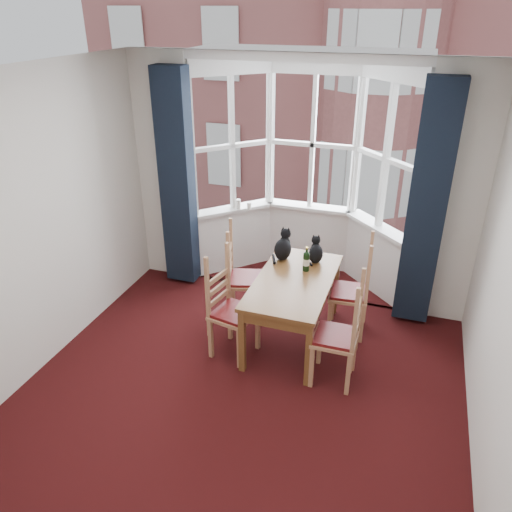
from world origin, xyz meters
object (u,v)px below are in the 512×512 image
at_px(wine_bottle, 306,260).
at_px(candle_tall, 238,204).
at_px(chair_right_far, 357,294).
at_px(chair_left_near, 226,311).
at_px(dining_table, 294,287).
at_px(cat_left, 283,247).
at_px(candle_short, 249,206).
at_px(cat_right, 316,252).
at_px(chair_left_far, 238,280).
at_px(chair_right_near, 345,340).

height_order(wine_bottle, candle_tall, wine_bottle).
height_order(chair_right_far, candle_tall, candle_tall).
bearing_deg(wine_bottle, chair_left_near, -136.58).
xyz_separation_m(dining_table, cat_left, (-0.24, 0.42, 0.22)).
height_order(dining_table, cat_left, cat_left).
distance_m(dining_table, candle_short, 1.69).
xyz_separation_m(cat_left, candle_tall, (-0.85, 0.91, 0.07)).
distance_m(cat_right, wine_bottle, 0.24).
height_order(dining_table, chair_left_far, chair_left_far).
bearing_deg(wine_bottle, candle_tall, 136.29).
bearing_deg(candle_short, chair_right_far, -33.00).
height_order(chair_left_near, cat_right, cat_right).
bearing_deg(candle_short, chair_left_near, -78.39).
bearing_deg(chair_right_far, chair_left_far, -175.56).
xyz_separation_m(chair_left_near, chair_left_far, (-0.11, 0.64, 0.00)).
bearing_deg(chair_right_near, cat_right, 117.72).
relative_size(chair_right_far, wine_bottle, 3.39).
relative_size(cat_left, wine_bottle, 1.31).
bearing_deg(chair_left_near, chair_left_far, 99.46).
distance_m(chair_left_far, cat_left, 0.63).
xyz_separation_m(chair_right_near, candle_tall, (-1.71, 1.83, 0.46)).
height_order(wine_bottle, candle_short, wine_bottle).
bearing_deg(candle_tall, cat_left, -46.94).
bearing_deg(chair_left_far, dining_table, -19.49).
bearing_deg(dining_table, chair_right_near, -38.41).
height_order(chair_left_near, candle_tall, candle_tall).
bearing_deg(candle_short, chair_right_near, -49.75).
distance_m(chair_right_near, candle_short, 2.47).
xyz_separation_m(dining_table, candle_short, (-0.95, 1.37, 0.27)).
bearing_deg(cat_left, dining_table, -60.78).
bearing_deg(chair_right_far, chair_left_near, -148.35).
height_order(cat_right, wine_bottle, cat_right).
relative_size(chair_left_near, cat_right, 3.06).
height_order(chair_left_far, wine_bottle, wine_bottle).
bearing_deg(chair_left_far, chair_right_far, 4.44).
height_order(chair_right_near, cat_left, cat_left).
height_order(chair_right_near, chair_right_far, same).
height_order(dining_table, chair_right_far, chair_right_far).
bearing_deg(cat_left, wine_bottle, -32.44).
distance_m(dining_table, chair_left_far, 0.76).
distance_m(cat_left, candle_short, 1.19).
bearing_deg(candle_short, candle_tall, -167.63).
distance_m(cat_right, candle_short, 1.40).
relative_size(cat_right, wine_bottle, 1.11).
xyz_separation_m(chair_left_near, chair_right_near, (1.21, -0.10, 0.00)).
height_order(chair_left_far, chair_right_near, same).
bearing_deg(wine_bottle, chair_right_near, -52.57).
xyz_separation_m(chair_left_near, cat_right, (0.71, 0.86, 0.37)).
bearing_deg(chair_left_far, cat_right, 14.79).
relative_size(dining_table, cat_left, 3.98).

